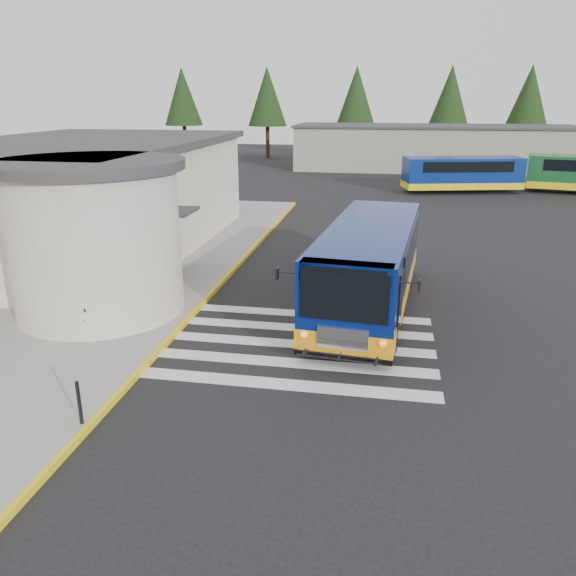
% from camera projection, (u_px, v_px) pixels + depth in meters
% --- Properties ---
extents(ground, '(140.00, 140.00, 0.00)m').
position_uv_depth(ground, '(314.00, 334.00, 16.75)').
color(ground, black).
rests_on(ground, ground).
extents(sidewalk, '(10.00, 34.00, 0.15)m').
position_uv_depth(sidewalk, '(99.00, 276.00, 21.94)').
color(sidewalk, gray).
rests_on(sidewalk, ground).
extents(curb_strip, '(0.12, 34.00, 0.16)m').
position_uv_depth(curb_strip, '(221.00, 283.00, 21.12)').
color(curb_strip, yellow).
rests_on(curb_strip, ground).
extents(station_building, '(12.70, 18.70, 4.80)m').
position_uv_depth(station_building, '(86.00, 199.00, 24.15)').
color(station_building, beige).
rests_on(station_building, ground).
extents(crosswalk, '(8.00, 5.35, 0.01)m').
position_uv_depth(crosswalk, '(293.00, 344.00, 16.09)').
color(crosswalk, silver).
rests_on(crosswalk, ground).
extents(depot_building, '(26.40, 8.40, 4.20)m').
position_uv_depth(depot_building, '(432.00, 148.00, 54.24)').
color(depot_building, gray).
rests_on(depot_building, ground).
extents(tree_line, '(58.40, 4.40, 10.00)m').
position_uv_depth(tree_line, '(434.00, 97.00, 60.15)').
color(tree_line, black).
rests_on(tree_line, ground).
extents(transit_bus, '(3.99, 10.17, 2.81)m').
position_uv_depth(transit_bus, '(368.00, 270.00, 18.35)').
color(transit_bus, navy).
rests_on(transit_bus, ground).
extents(pedestrian_a, '(0.50, 0.71, 1.88)m').
position_uv_depth(pedestrian_a, '(89.00, 307.00, 15.87)').
color(pedestrian_a, black).
rests_on(pedestrian_a, sidewalk).
extents(pedestrian_b, '(0.78, 0.88, 1.51)m').
position_uv_depth(pedestrian_b, '(88.00, 303.00, 16.68)').
color(pedestrian_b, black).
rests_on(pedestrian_b, sidewalk).
extents(bollard, '(0.08, 0.08, 0.99)m').
position_uv_depth(bollard, '(79.00, 403.00, 11.75)').
color(bollard, black).
rests_on(bollard, sidewalk).
extents(far_bus_a, '(8.87, 4.29, 2.21)m').
position_uv_depth(far_bus_a, '(462.00, 173.00, 41.33)').
color(far_bus_a, navy).
rests_on(far_bus_a, ground).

